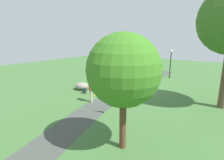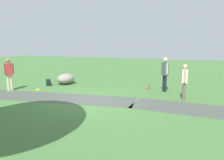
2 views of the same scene
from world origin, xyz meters
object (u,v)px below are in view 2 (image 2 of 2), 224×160
handbag_on_grass (148,87)px  passerby_on_path (184,80)px  backpack_by_boulder (49,83)px  man_near_boulder (9,72)px  lawn_boulder (66,79)px  frisbee_on_grass (38,90)px  woman_with_handbag (165,72)px

handbag_on_grass → passerby_on_path: bearing=139.7°
backpack_by_boulder → man_near_boulder: bearing=57.2°
handbag_on_grass → backpack_by_boulder: (5.81, 0.91, 0.05)m
passerby_on_path → lawn_boulder: bearing=-12.8°
man_near_boulder → frisbee_on_grass: 1.74m
man_near_boulder → frisbee_on_grass: bearing=-151.6°
handbag_on_grass → backpack_by_boulder: bearing=8.9°
lawn_boulder → man_near_boulder: man_near_boulder is taller
man_near_boulder → backpack_by_boulder: man_near_boulder is taller
woman_with_handbag → lawn_boulder: bearing=-1.6°
woman_with_handbag → man_near_boulder: bearing=17.9°
backpack_by_boulder → frisbee_on_grass: size_ratio=1.50×
woman_with_handbag → passerby_on_path: size_ratio=1.11×
woman_with_handbag → frisbee_on_grass: 6.96m
man_near_boulder → handbag_on_grass: (-6.98, -2.72, -0.88)m
man_near_boulder → backpack_by_boulder: 2.31m
man_near_boulder → handbag_on_grass: size_ratio=5.35×
woman_with_handbag → man_near_boulder: size_ratio=1.04×
man_near_boulder → frisbee_on_grass: (-1.25, -0.67, -1.01)m
woman_with_handbag → backpack_by_boulder: (6.71, 0.73, -0.87)m
man_near_boulder → woman_with_handbag: bearing=-162.1°
lawn_boulder → backpack_by_boulder: size_ratio=3.34×
lawn_boulder → man_near_boulder: size_ratio=0.76×
backpack_by_boulder → passerby_on_path: bearing=174.8°
man_near_boulder → handbag_on_grass: man_near_boulder is taller
passerby_on_path → frisbee_on_grass: passerby_on_path is taller
man_near_boulder → passerby_on_path: bearing=-172.9°
passerby_on_path → backpack_by_boulder: size_ratio=4.08×
handbag_on_grass → backpack_by_boulder: backpack_by_boulder is taller
woman_with_handbag → handbag_on_grass: woman_with_handbag is taller
passerby_on_path → handbag_on_grass: bearing=-40.3°
handbag_on_grass → man_near_boulder: bearing=21.3°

